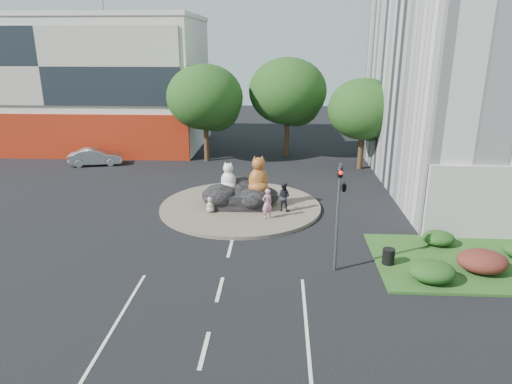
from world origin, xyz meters
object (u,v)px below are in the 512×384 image
(litter_bin, at_px, (388,256))
(kitten_calico, at_px, (210,204))
(parked_car, at_px, (96,157))
(kitten_white, at_px, (265,206))
(cat_white, at_px, (228,176))
(pedestrian_pink, at_px, (267,204))
(cat_tabby, at_px, (258,174))
(pedestrian_dark, at_px, (283,197))

(litter_bin, bearing_deg, kitten_calico, 146.26)
(kitten_calico, relative_size, parked_car, 0.22)
(kitten_white, bearing_deg, kitten_calico, 158.22)
(cat_white, distance_m, pedestrian_pink, 3.55)
(kitten_calico, distance_m, pedestrian_pink, 3.56)
(cat_white, xyz_separation_m, kitten_white, (2.32, -1.28, -1.43))
(cat_tabby, distance_m, parked_car, 17.56)
(cat_tabby, xyz_separation_m, kitten_white, (0.44, -0.95, -1.68))
(pedestrian_pink, bearing_deg, kitten_white, -112.11)
(parked_car, bearing_deg, kitten_white, -140.24)
(pedestrian_pink, height_order, pedestrian_dark, pedestrian_pink)
(pedestrian_dark, relative_size, parked_car, 0.41)
(litter_bin, bearing_deg, cat_tabby, 131.14)
(cat_tabby, relative_size, litter_bin, 3.20)
(pedestrian_dark, bearing_deg, pedestrian_pink, 72.40)
(kitten_white, bearing_deg, pedestrian_pink, -106.58)
(pedestrian_dark, distance_m, parked_car, 19.17)
(kitten_white, bearing_deg, parked_car, 117.62)
(cat_white, distance_m, cat_tabby, 1.93)
(pedestrian_pink, height_order, parked_car, pedestrian_pink)
(cat_tabby, xyz_separation_m, parked_car, (-14.27, 10.12, -1.55))
(kitten_calico, height_order, kitten_white, kitten_calico)
(kitten_white, xyz_separation_m, parked_car, (-14.70, 11.06, 0.14))
(kitten_calico, height_order, pedestrian_pink, pedestrian_pink)
(kitten_calico, relative_size, pedestrian_pink, 0.55)
(parked_car, bearing_deg, kitten_calico, -147.84)
(kitten_calico, relative_size, pedestrian_dark, 0.55)
(cat_white, height_order, pedestrian_pink, cat_white)
(kitten_calico, distance_m, pedestrian_dark, 4.40)
(parked_car, bearing_deg, pedestrian_dark, -137.76)
(kitten_calico, height_order, pedestrian_dark, pedestrian_dark)
(kitten_calico, xyz_separation_m, pedestrian_pink, (3.43, -0.87, 0.40))
(pedestrian_dark, bearing_deg, kitten_white, 29.23)
(cat_tabby, relative_size, parked_car, 0.53)
(kitten_calico, bearing_deg, litter_bin, -29.33)
(parked_car, bearing_deg, litter_bin, -143.44)
(cat_white, height_order, litter_bin, cat_white)
(kitten_white, xyz_separation_m, litter_bin, (5.94, -6.35, -0.10))
(cat_tabby, height_order, parked_car, cat_tabby)
(cat_tabby, relative_size, pedestrian_dark, 1.31)
(cat_tabby, bearing_deg, cat_white, 156.49)
(cat_tabby, distance_m, kitten_calico, 3.43)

